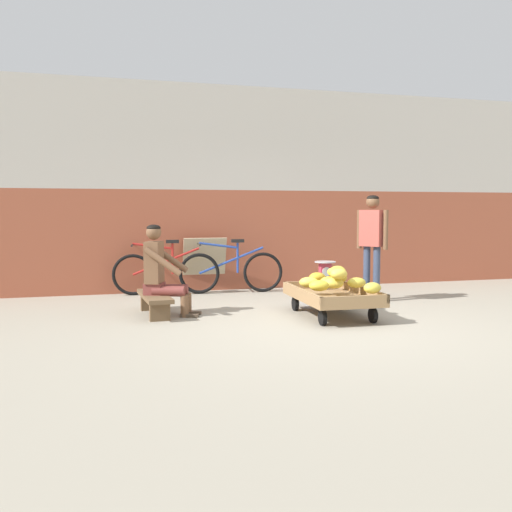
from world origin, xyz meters
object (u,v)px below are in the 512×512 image
Objects in this scene: vendor_seated at (161,270)px; shopping_bag at (349,297)px; low_bench at (155,300)px; weighing_scale at (325,271)px; plastic_crate at (325,292)px; customer_adult at (372,236)px; bicycle_far_left at (231,271)px; bicycle_near_left at (166,272)px; banana_cart at (332,297)px; sign_board at (204,264)px.

shopping_bag is (2.56, 0.01, -0.45)m from vendor_seated.
low_bench is 3.71× the size of weighing_scale.
plastic_crate is at bearing 120.32° from shopping_bag.
low_bench is 0.38m from vendor_seated.
plastic_crate is 0.24× the size of customer_adult.
weighing_scale is at bearing -51.53° from bicycle_far_left.
plastic_crate is 0.22× the size of bicycle_near_left.
vendor_seated reaches higher than plastic_crate.
bicycle_near_left reaches higher than banana_cart.
weighing_scale is at bearing -34.32° from bicycle_near_left.
customer_adult is at bearing -4.60° from plastic_crate.
vendor_seated is 0.69× the size of bicycle_near_left.
bicycle_near_left is (-2.08, 1.42, 0.20)m from plastic_crate.
plastic_crate is 0.41m from shopping_bag.
banana_cart is 0.96× the size of customer_adult.
bicycle_near_left is 1.08× the size of customer_adult.
sign_board reaches higher than plastic_crate.
bicycle_near_left is at bearing 145.70° from plastic_crate.
weighing_scale reaches higher than banana_cart.
weighing_scale is 0.34× the size of sign_board.
bicycle_far_left is at bearing 128.49° from plastic_crate.
bicycle_far_left is (1.38, 1.66, 0.15)m from low_bench.
banana_cart is at bearing -67.33° from sign_board.
sign_board is at bearing 130.85° from plastic_crate.
bicycle_far_left reaches higher than weighing_scale.
shopping_bag is at bearing 50.67° from banana_cart.
bicycle_far_left is (-0.73, 2.33, 0.11)m from banana_cart.
shopping_bag is (2.29, -1.77, -0.23)m from bicycle_near_left.
vendor_seated is 2.42m from plastic_crate.
vendor_seated is at bearing -171.33° from weighing_scale.
plastic_crate is at bearing 8.70° from vendor_seated.
banana_cart is 2.15m from vendor_seated.
plastic_crate is (2.43, 0.33, -0.05)m from low_bench.
bicycle_far_left reaches higher than plastic_crate.
shopping_bag is at bearing -148.76° from customer_adult.
plastic_crate is at bearing 72.20° from banana_cart.
customer_adult is 6.38× the size of shopping_bag.
vendor_seated reaches higher than bicycle_near_left.
bicycle_near_left is (-2.08, 1.42, -0.10)m from weighing_scale.
banana_cart is at bearing -137.25° from customer_adult.
low_bench is at bearing -172.33° from weighing_scale.
low_bench is at bearing 159.29° from vendor_seated.
bicycle_far_left is 1.89× the size of sign_board.
customer_adult is (3.05, 0.30, 0.38)m from vendor_seated.
weighing_scale is 2.19m from sign_board.
vendor_seated is 0.69× the size of bicycle_far_left.
bicycle_far_left is at bearing 107.53° from banana_cart.
sign_board is at bearing 19.87° from bicycle_near_left.
banana_cart is 1.56m from customer_adult.
shopping_bag is at bearing -59.68° from plastic_crate.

